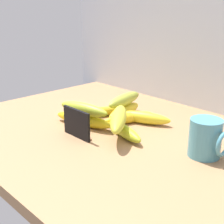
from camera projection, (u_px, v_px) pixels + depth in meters
The scene contains 13 objects.
counter_top at pixel (120, 140), 96.12cm from camera, with size 110.00×76.00×3.00cm, color #A1754E.
back_wall at pixel (203, 17), 110.58cm from camera, with size 130.00×2.00×70.00cm, color silver.
chalkboard_sign at pixel (77, 124), 93.17cm from camera, with size 11.00×1.80×8.40cm.
coffee_mug at pixel (206, 138), 81.28cm from camera, with size 9.59×8.09×9.78cm.
banana_0 at pixel (84, 120), 102.19cm from camera, with size 20.96×3.90×3.90cm, color yellow.
banana_1 at pixel (129, 118), 104.76cm from camera, with size 17.48×3.42×3.42cm, color yellow.
banana_2 at pixel (123, 131), 93.84cm from camera, with size 17.15×3.56×3.56cm, color #A9B927.
banana_3 at pixel (102, 112), 110.62cm from camera, with size 18.88×3.24×3.24cm, color gold.
banana_4 at pixel (124, 111), 110.23cm from camera, with size 17.23×4.01×4.01cm, color yellow.
banana_5 at pixel (143, 118), 104.22cm from camera, with size 17.84×3.88×3.88cm, color yellow.
banana_6 at pixel (84, 109), 100.32cm from camera, with size 17.89×3.78×3.78cm, color #ADBE30.
banana_7 at pixel (119, 119), 92.29cm from camera, with size 20.73×4.36×4.36cm, color gold.
banana_8 at pixel (125, 100), 108.90cm from camera, with size 17.30×3.96×3.96cm, color #A3AE3A.
Camera 1 is at (62.37, -62.46, 40.49)cm, focal length 52.45 mm.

